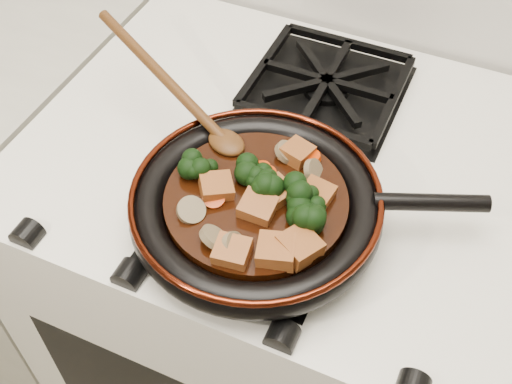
% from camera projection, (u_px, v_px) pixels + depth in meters
% --- Properties ---
extents(stove, '(0.76, 0.60, 0.90)m').
position_uv_depth(stove, '(282.00, 311.00, 1.26)').
color(stove, white).
rests_on(stove, ground).
extents(burner_grate_front, '(0.23, 0.23, 0.03)m').
position_uv_depth(burner_grate_front, '(252.00, 215.00, 0.82)').
color(burner_grate_front, black).
rests_on(burner_grate_front, stove).
extents(burner_grate_back, '(0.23, 0.23, 0.03)m').
position_uv_depth(burner_grate_back, '(326.00, 85.00, 0.99)').
color(burner_grate_back, black).
rests_on(burner_grate_back, stove).
extents(skillet, '(0.42, 0.32, 0.05)m').
position_uv_depth(skillet, '(258.00, 206.00, 0.79)').
color(skillet, black).
rests_on(skillet, burner_grate_front).
extents(braising_sauce, '(0.23, 0.23, 0.02)m').
position_uv_depth(braising_sauce, '(256.00, 203.00, 0.79)').
color(braising_sauce, black).
rests_on(braising_sauce, skillet).
extents(tofu_cube_0, '(0.05, 0.05, 0.03)m').
position_uv_depth(tofu_cube_0, '(276.00, 251.00, 0.72)').
color(tofu_cube_0, brown).
rests_on(tofu_cube_0, braising_sauce).
extents(tofu_cube_1, '(0.04, 0.04, 0.02)m').
position_uv_depth(tofu_cube_1, '(232.00, 252.00, 0.72)').
color(tofu_cube_1, brown).
rests_on(tofu_cube_1, braising_sauce).
extents(tofu_cube_2, '(0.06, 0.05, 0.03)m').
position_uv_depth(tofu_cube_2, '(216.00, 188.00, 0.78)').
color(tofu_cube_2, brown).
rests_on(tofu_cube_2, braising_sauce).
extents(tofu_cube_3, '(0.04, 0.04, 0.02)m').
position_uv_depth(tofu_cube_3, '(317.00, 194.00, 0.78)').
color(tofu_cube_3, brown).
rests_on(tofu_cube_3, braising_sauce).
extents(tofu_cube_4, '(0.05, 0.05, 0.02)m').
position_uv_depth(tofu_cube_4, '(277.00, 192.00, 0.78)').
color(tofu_cube_4, brown).
rests_on(tofu_cube_4, braising_sauce).
extents(tofu_cube_5, '(0.04, 0.04, 0.03)m').
position_uv_depth(tofu_cube_5, '(258.00, 208.00, 0.76)').
color(tofu_cube_5, brown).
rests_on(tofu_cube_5, braising_sauce).
extents(tofu_cube_6, '(0.06, 0.06, 0.03)m').
position_uv_depth(tofu_cube_6, '(299.00, 246.00, 0.73)').
color(tofu_cube_6, brown).
rests_on(tofu_cube_6, braising_sauce).
extents(tofu_cube_7, '(0.04, 0.05, 0.03)m').
position_uv_depth(tofu_cube_7, '(297.00, 153.00, 0.82)').
color(tofu_cube_7, brown).
rests_on(tofu_cube_7, braising_sauce).
extents(broccoli_floret_0, '(0.09, 0.08, 0.07)m').
position_uv_depth(broccoli_floret_0, '(273.00, 193.00, 0.78)').
color(broccoli_floret_0, black).
rests_on(broccoli_floret_0, braising_sauce).
extents(broccoli_floret_1, '(0.09, 0.09, 0.07)m').
position_uv_depth(broccoli_floret_1, '(201.00, 167.00, 0.80)').
color(broccoli_floret_1, black).
rests_on(broccoli_floret_1, braising_sauce).
extents(broccoli_floret_2, '(0.08, 0.08, 0.07)m').
position_uv_depth(broccoli_floret_2, '(250.00, 175.00, 0.80)').
color(broccoli_floret_2, black).
rests_on(broccoli_floret_2, braising_sauce).
extents(broccoli_floret_3, '(0.06, 0.06, 0.06)m').
position_uv_depth(broccoli_floret_3, '(260.00, 185.00, 0.78)').
color(broccoli_floret_3, black).
rests_on(broccoli_floret_3, braising_sauce).
extents(broccoli_floret_4, '(0.07, 0.08, 0.07)m').
position_uv_depth(broccoli_floret_4, '(302.00, 199.00, 0.77)').
color(broccoli_floret_4, black).
rests_on(broccoli_floret_4, braising_sauce).
extents(broccoli_floret_5, '(0.09, 0.09, 0.07)m').
position_uv_depth(broccoli_floret_5, '(306.00, 212.00, 0.76)').
color(broccoli_floret_5, black).
rests_on(broccoli_floret_5, braising_sauce).
extents(broccoli_floret_6, '(0.09, 0.08, 0.07)m').
position_uv_depth(broccoli_floret_6, '(306.00, 223.00, 0.74)').
color(broccoli_floret_6, black).
rests_on(broccoli_floret_6, braising_sauce).
extents(carrot_coin_0, '(0.03, 0.03, 0.02)m').
position_uv_depth(carrot_coin_0, '(285.00, 255.00, 0.72)').
color(carrot_coin_0, '#C93405').
rests_on(carrot_coin_0, braising_sauce).
extents(carrot_coin_1, '(0.03, 0.03, 0.02)m').
position_uv_depth(carrot_coin_1, '(260.00, 171.00, 0.81)').
color(carrot_coin_1, '#C93405').
rests_on(carrot_coin_1, braising_sauce).
extents(carrot_coin_2, '(0.03, 0.03, 0.02)m').
position_uv_depth(carrot_coin_2, '(266.00, 175.00, 0.80)').
color(carrot_coin_2, '#C93405').
rests_on(carrot_coin_2, braising_sauce).
extents(carrot_coin_3, '(0.03, 0.03, 0.02)m').
position_uv_depth(carrot_coin_3, '(310.00, 158.00, 0.82)').
color(carrot_coin_3, '#C93405').
rests_on(carrot_coin_3, braising_sauce).
extents(carrot_coin_4, '(0.03, 0.03, 0.01)m').
position_uv_depth(carrot_coin_4, '(277.00, 252.00, 0.72)').
color(carrot_coin_4, '#C93405').
rests_on(carrot_coin_4, braising_sauce).
extents(carrot_coin_5, '(0.03, 0.03, 0.02)m').
position_uv_depth(carrot_coin_5, '(214.00, 198.00, 0.78)').
color(carrot_coin_5, '#C93405').
rests_on(carrot_coin_5, braising_sauce).
extents(mushroom_slice_0, '(0.03, 0.04, 0.03)m').
position_uv_depth(mushroom_slice_0, '(314.00, 172.00, 0.80)').
color(mushroom_slice_0, olive).
rests_on(mushroom_slice_0, braising_sauce).
extents(mushroom_slice_1, '(0.05, 0.05, 0.03)m').
position_uv_depth(mushroom_slice_1, '(214.00, 238.00, 0.74)').
color(mushroom_slice_1, olive).
rests_on(mushroom_slice_1, braising_sauce).
extents(mushroom_slice_2, '(0.04, 0.04, 0.02)m').
position_uv_depth(mushroom_slice_2, '(287.00, 152.00, 0.82)').
color(mushroom_slice_2, olive).
rests_on(mushroom_slice_2, braising_sauce).
extents(mushroom_slice_3, '(0.05, 0.05, 0.02)m').
position_uv_depth(mushroom_slice_3, '(191.00, 210.00, 0.76)').
color(mushroom_slice_3, olive).
rests_on(mushroom_slice_3, braising_sauce).
extents(mushroom_slice_4, '(0.03, 0.04, 0.03)m').
position_uv_depth(mushroom_slice_4, '(233.00, 246.00, 0.73)').
color(mushroom_slice_4, olive).
rests_on(mushroom_slice_4, braising_sauce).
extents(wooden_spoon, '(0.16, 0.09, 0.27)m').
position_uv_depth(wooden_spoon, '(187.00, 102.00, 0.86)').
color(wooden_spoon, '#4E2C10').
rests_on(wooden_spoon, braising_sauce).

